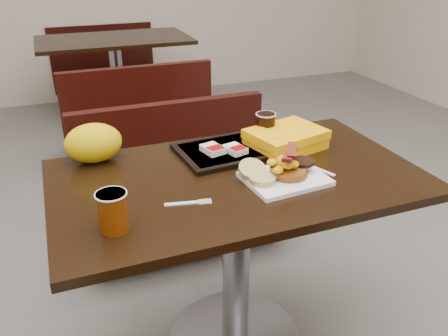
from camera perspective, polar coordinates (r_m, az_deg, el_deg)
name	(u,v)px	position (r m, az deg, el deg)	size (l,w,h in m)	color
table_near	(236,266)	(1.72, 1.51, -12.03)	(1.20, 0.70, 0.75)	black
bench_near_n	(182,185)	(2.29, -5.19, -2.14)	(1.00, 0.46, 0.72)	black
table_far	(118,84)	(4.03, -12.94, 10.11)	(1.20, 0.70, 0.75)	black
bench_far_s	(135,111)	(3.37, -10.98, 6.93)	(1.00, 0.46, 0.72)	black
bench_far_n	(106,67)	(4.70, -14.33, 12.03)	(1.00, 0.46, 0.72)	black
platter	(285,179)	(1.49, 7.52, -1.31)	(0.25, 0.20, 0.01)	white
pancake_stack	(289,171)	(1.49, 7.99, -0.39)	(0.12, 0.12, 0.03)	brown
sausage_patty	(302,162)	(1.52, 9.67, 0.76)	(0.08, 0.08, 0.01)	black
scrambled_eggs	(283,162)	(1.47, 7.34, 0.68)	(0.08, 0.07, 0.04)	orange
bacon_strips	(290,153)	(1.47, 8.15, 1.82)	(0.15, 0.07, 0.01)	#42040B
muffin_bottom	(262,179)	(1.44, 4.77, -1.38)	(0.08, 0.08, 0.02)	tan
muffin_top	(252,170)	(1.47, 3.47, -0.21)	(0.09, 0.09, 0.02)	tan
coffee_cup_near	(113,212)	(1.24, -13.56, -5.26)	(0.08, 0.08, 0.11)	#953E05
fork	(181,203)	(1.36, -5.27, -4.38)	(0.14, 0.03, 0.00)	white
knife	(316,168)	(1.59, 11.28, -0.01)	(0.15, 0.01, 0.00)	white
condiment_syrup	(218,164)	(1.58, -0.79, 0.45)	(0.04, 0.03, 0.01)	#BB3F08
condiment_ketchup	(217,166)	(1.56, -0.83, 0.23)	(0.04, 0.03, 0.01)	#8C0504
tray	(230,150)	(1.68, 0.79, 2.24)	(0.37, 0.26, 0.02)	black
hashbrown_sleeve_left	(213,149)	(1.64, -1.41, 2.33)	(0.06, 0.08, 0.02)	silver
hashbrown_sleeve_right	(235,149)	(1.64, 1.39, 2.32)	(0.06, 0.08, 0.02)	silver
coffee_cup_far	(265,126)	(1.75, 5.14, 5.18)	(0.07, 0.07, 0.10)	black
clamshell	(286,139)	(1.72, 7.63, 3.57)	(0.26, 0.20, 0.07)	#FDA604
paper_bag	(93,143)	(1.65, -15.83, 3.01)	(0.20, 0.14, 0.14)	yellow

